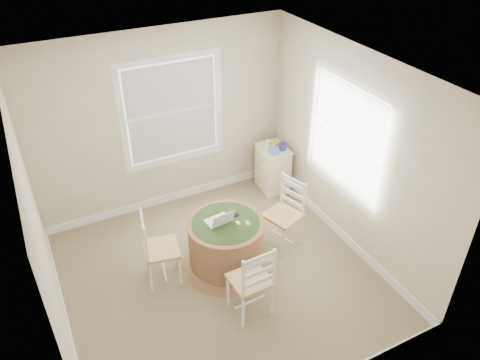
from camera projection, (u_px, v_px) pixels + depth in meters
room at (225, 179)px, 5.21m from camera, size 3.64×3.64×2.64m
round_table at (226, 242)px, 5.74m from camera, size 1.13×1.13×0.68m
chair_left at (162, 249)px, 5.48m from camera, size 0.47×0.49×0.95m
chair_near at (250, 280)px, 5.06m from camera, size 0.43×0.41×0.95m
chair_right at (283, 215)px, 6.00m from camera, size 0.51×0.52×0.95m
laptop at (219, 220)px, 5.56m from camera, size 0.32×0.29×0.21m
mouse at (238, 223)px, 5.55m from camera, size 0.06×0.09×0.03m
phone at (248, 223)px, 5.56m from camera, size 0.05×0.09×0.02m
keys at (236, 215)px, 5.67m from camera, size 0.06×0.05×0.02m
corner_chest at (273, 168)px, 7.17m from camera, size 0.43×0.56×0.71m
tissue_box at (274, 150)px, 6.82m from camera, size 0.13×0.13×0.10m
box_yellow at (276, 144)px, 7.01m from camera, size 0.16×0.11×0.06m
box_blue at (282, 146)px, 6.90m from camera, size 0.08×0.08×0.12m
cup_cream at (268, 143)px, 7.01m from camera, size 0.07×0.07×0.09m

